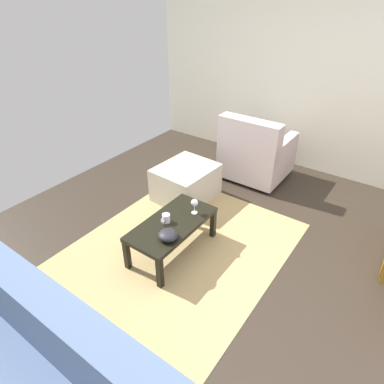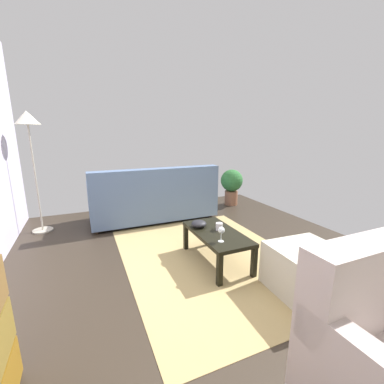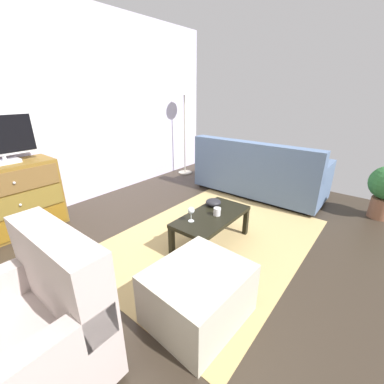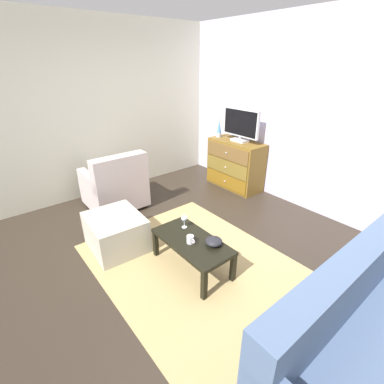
{
  "view_description": "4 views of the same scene",
  "coord_description": "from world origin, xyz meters",
  "px_view_note": "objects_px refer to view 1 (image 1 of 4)",
  "views": [
    {
      "loc": [
        2.05,
        1.39,
        2.3
      ],
      "look_at": [
        0.16,
        0.03,
        0.82
      ],
      "focal_mm": 31.05,
      "sensor_mm": 36.0,
      "label": 1
    },
    {
      "loc": [
        -2.22,
        1.08,
        1.45
      ],
      "look_at": [
        0.18,
        0.03,
        0.83
      ],
      "focal_mm": 23.82,
      "sensor_mm": 36.0,
      "label": 2
    },
    {
      "loc": [
        -1.91,
        -1.58,
        1.6
      ],
      "look_at": [
        -0.13,
        -0.16,
        0.69
      ],
      "focal_mm": 23.46,
      "sensor_mm": 36.0,
      "label": 3
    },
    {
      "loc": [
        2.01,
        -1.77,
        2.1
      ],
      "look_at": [
        -0.04,
        -0.11,
        0.83
      ],
      "focal_mm": 25.81,
      "sensor_mm": 36.0,
      "label": 4
    }
  ],
  "objects_px": {
    "mug": "(166,218)",
    "bowl_decorative": "(168,235)",
    "wine_glass": "(194,203)",
    "ottoman": "(186,183)",
    "coffee_table": "(172,226)",
    "armchair": "(255,153)"
  },
  "relations": [
    {
      "from": "mug",
      "to": "ottoman",
      "type": "relative_size",
      "value": 0.16
    },
    {
      "from": "armchair",
      "to": "bowl_decorative",
      "type": "bearing_deg",
      "value": 4.39
    },
    {
      "from": "wine_glass",
      "to": "armchair",
      "type": "distance_m",
      "value": 1.59
    },
    {
      "from": "mug",
      "to": "ottoman",
      "type": "bearing_deg",
      "value": -154.15
    },
    {
      "from": "coffee_table",
      "to": "armchair",
      "type": "xyz_separation_m",
      "value": [
        -1.83,
        -0.03,
        0.05
      ]
    },
    {
      "from": "coffee_table",
      "to": "armchair",
      "type": "height_order",
      "value": "armchair"
    },
    {
      "from": "mug",
      "to": "bowl_decorative",
      "type": "distance_m",
      "value": 0.25
    },
    {
      "from": "coffee_table",
      "to": "wine_glass",
      "type": "bearing_deg",
      "value": 160.67
    },
    {
      "from": "wine_glass",
      "to": "ottoman",
      "type": "relative_size",
      "value": 0.22
    },
    {
      "from": "bowl_decorative",
      "to": "ottoman",
      "type": "xyz_separation_m",
      "value": [
        -1.08,
        -0.61,
        -0.19
      ]
    },
    {
      "from": "armchair",
      "to": "ottoman",
      "type": "relative_size",
      "value": 1.29
    },
    {
      "from": "mug",
      "to": "bowl_decorative",
      "type": "xyz_separation_m",
      "value": [
        0.18,
        0.17,
        -0.0
      ]
    },
    {
      "from": "wine_glass",
      "to": "ottoman",
      "type": "xyz_separation_m",
      "value": [
        -0.62,
        -0.57,
        -0.27
      ]
    },
    {
      "from": "wine_glass",
      "to": "bowl_decorative",
      "type": "relative_size",
      "value": 0.88
    },
    {
      "from": "wine_glass",
      "to": "ottoman",
      "type": "bearing_deg",
      "value": -137.51
    },
    {
      "from": "armchair",
      "to": "wine_glass",
      "type": "bearing_deg",
      "value": 4.36
    },
    {
      "from": "coffee_table",
      "to": "bowl_decorative",
      "type": "bearing_deg",
      "value": 30.59
    },
    {
      "from": "wine_glass",
      "to": "bowl_decorative",
      "type": "bearing_deg",
      "value": 4.52
    },
    {
      "from": "mug",
      "to": "bowl_decorative",
      "type": "relative_size",
      "value": 0.64
    },
    {
      "from": "armchair",
      "to": "mug",
      "type": "bearing_deg",
      "value": -0.43
    },
    {
      "from": "bowl_decorative",
      "to": "mug",
      "type": "bearing_deg",
      "value": -136.2
    },
    {
      "from": "coffee_table",
      "to": "bowl_decorative",
      "type": "xyz_separation_m",
      "value": [
        0.21,
        0.12,
        0.09
      ]
    }
  ]
}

